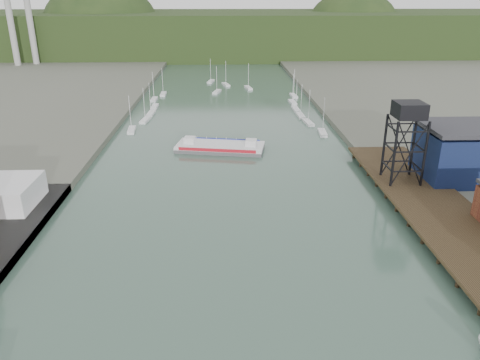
{
  "coord_description": "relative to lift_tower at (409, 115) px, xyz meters",
  "views": [
    {
      "loc": [
        -0.86,
        -29.0,
        37.52
      ],
      "look_at": [
        2.27,
        54.59,
        4.0
      ],
      "focal_mm": 35.0,
      "sensor_mm": 36.0,
      "label": 1
    }
  ],
  "objects": [
    {
      "name": "lift_tower",
      "position": [
        0.0,
        0.0,
        0.0
      ],
      "size": [
        6.5,
        6.5,
        16.0
      ],
      "color": "black",
      "rests_on": "east_pier"
    },
    {
      "name": "smokestacks",
      "position": [
        -141.0,
        174.5,
        14.35
      ],
      "size": [
        11.2,
        8.2,
        60.0
      ],
      "color": "#9F9E9A",
      "rests_on": "ground"
    },
    {
      "name": "east_pier",
      "position": [
        2.0,
        -13.0,
        -13.75
      ],
      "size": [
        14.0,
        70.0,
        2.45
      ],
      "color": "black",
      "rests_on": "ground"
    },
    {
      "name": "blue_shed",
      "position": [
        15.0,
        2.0,
        -8.59
      ],
      "size": [
        20.5,
        14.5,
        11.3
      ],
      "color": "#0D143D",
      "rests_on": "east_land"
    },
    {
      "name": "marina_sailboats",
      "position": [
        -34.92,
        80.46,
        -15.3
      ],
      "size": [
        57.71,
        92.65,
        0.9
      ],
      "color": "silver",
      "rests_on": "ground"
    },
    {
      "name": "distant_hills",
      "position": [
        -38.98,
        243.35,
        -5.27
      ],
      "size": [
        500.0,
        120.0,
        80.0
      ],
      "color": "#1E3115",
      "rests_on": "ground"
    },
    {
      "name": "chain_ferry",
      "position": [
        -36.67,
        27.36,
        -14.73
      ],
      "size": [
        23.32,
        12.62,
        3.18
      ],
      "rotation": [
        0.0,
        0.0,
        -0.18
      ],
      "color": "#535356",
      "rests_on": "ground"
    }
  ]
}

